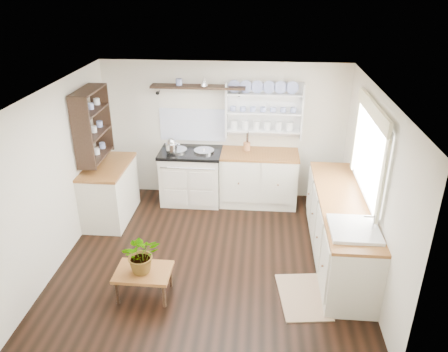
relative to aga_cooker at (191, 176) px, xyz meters
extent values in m
cube|color=black|center=(0.52, -1.57, -0.46)|extent=(4.00, 3.80, 0.01)
cube|color=beige|center=(0.52, 0.33, 0.69)|extent=(4.00, 0.02, 2.30)
cube|color=beige|center=(2.52, -1.57, 0.69)|extent=(0.02, 3.80, 2.30)
cube|color=beige|center=(-1.48, -1.57, 0.69)|extent=(0.02, 3.80, 2.30)
cube|color=white|center=(0.52, -1.57, 1.84)|extent=(4.00, 3.80, 0.01)
cube|color=white|center=(2.48, -1.42, 1.04)|extent=(0.04, 1.40, 1.00)
cube|color=white|center=(2.46, -1.42, 1.04)|extent=(0.02, 1.50, 1.10)
cube|color=#FCFBC9|center=(2.44, -1.42, 1.62)|extent=(0.04, 1.55, 0.18)
cube|color=silver|center=(0.00, 0.00, -0.03)|extent=(0.97, 0.63, 0.85)
cube|color=black|center=(0.00, 0.00, 0.42)|extent=(1.01, 0.67, 0.05)
cylinder|color=silver|center=(-0.22, 0.00, 0.46)|extent=(0.33, 0.33, 0.03)
cylinder|color=silver|center=(0.22, 0.00, 0.46)|extent=(0.33, 0.33, 0.03)
cylinder|color=silver|center=(0.00, -0.36, 0.30)|extent=(0.87, 0.02, 0.02)
cube|color=silver|center=(1.12, 0.03, -0.02)|extent=(1.25, 0.60, 0.88)
cube|color=brown|center=(1.12, 0.03, 0.42)|extent=(1.27, 0.63, 0.04)
cube|color=silver|center=(2.22, -1.47, -0.02)|extent=(0.60, 2.40, 0.88)
cube|color=brown|center=(2.22, -1.47, 0.42)|extent=(0.62, 2.43, 0.04)
cube|color=white|center=(2.22, -2.22, 0.34)|extent=(0.55, 0.60, 0.28)
cylinder|color=silver|center=(2.42, -2.22, 0.54)|extent=(0.02, 0.02, 0.22)
cube|color=silver|center=(-1.18, -0.67, -0.02)|extent=(0.60, 1.10, 0.88)
cube|color=brown|center=(-1.18, -0.67, 0.42)|extent=(0.62, 1.13, 0.04)
cube|color=white|center=(1.17, 0.31, 1.09)|extent=(1.20, 0.03, 0.90)
cube|color=white|center=(1.17, 0.22, 1.09)|extent=(1.20, 0.22, 0.02)
cylinder|color=navy|center=(1.17, 0.23, 1.36)|extent=(0.20, 0.02, 0.20)
cube|color=black|center=(0.12, 0.20, 1.46)|extent=(1.50, 0.24, 0.04)
cone|color=black|center=(-0.53, 0.27, 1.35)|extent=(0.06, 0.20, 0.06)
cone|color=black|center=(0.77, 0.27, 1.35)|extent=(0.06, 0.20, 0.06)
cube|color=black|center=(-1.32, -0.67, 1.09)|extent=(0.28, 0.80, 1.05)
cylinder|color=#AB6B3F|center=(0.91, 0.11, 0.52)|extent=(0.11, 0.11, 0.13)
cube|color=brown|center=(-0.19, -2.45, -0.12)|extent=(0.66, 0.47, 0.04)
cylinder|color=black|center=(-0.47, -2.63, -0.30)|extent=(0.04, 0.04, 0.32)
cylinder|color=black|center=(-0.47, -2.26, -0.30)|extent=(0.04, 0.04, 0.32)
cylinder|color=black|center=(0.08, -2.63, -0.30)|extent=(0.04, 0.04, 0.32)
cylinder|color=black|center=(0.08, -2.27, -0.30)|extent=(0.04, 0.04, 0.32)
imported|color=#3F7233|center=(-0.19, -2.45, 0.14)|extent=(0.53, 0.49, 0.48)
cube|color=#836C4C|center=(1.71, -2.33, -0.45)|extent=(0.65, 0.91, 0.02)
camera|label=1|loc=(1.12, -6.54, 3.09)|focal=35.00mm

